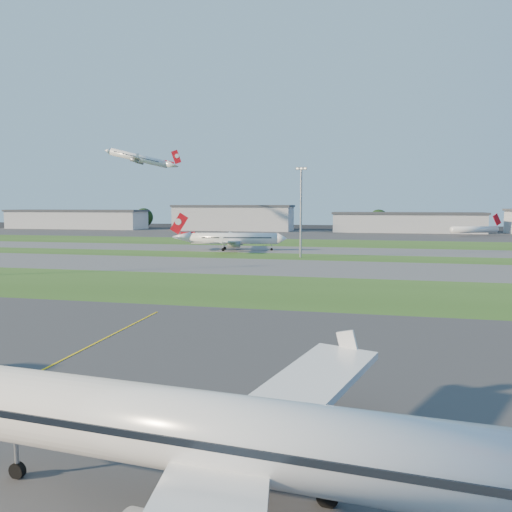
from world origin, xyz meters
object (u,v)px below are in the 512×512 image
(light_mast_centre, at_px, (301,206))
(airliner_taxiing, at_px, (233,239))
(airliner_parked, at_px, (251,442))
(mini_jet_near, at_px, (475,229))

(light_mast_centre, bearing_deg, airliner_taxiing, 144.56)
(airliner_parked, relative_size, mini_jet_near, 1.46)
(airliner_parked, height_order, mini_jet_near, airliner_parked)
(airliner_taxiing, relative_size, light_mast_centre, 1.39)
(airliner_parked, xyz_separation_m, airliner_taxiing, (-38.64, 138.70, -0.20))
(airliner_parked, bearing_deg, light_mast_centre, 101.48)
(airliner_taxiing, relative_size, mini_jet_near, 1.38)
(airliner_parked, distance_m, airliner_taxiing, 143.98)
(airliner_parked, relative_size, light_mast_centre, 1.47)
(airliner_taxiing, height_order, light_mast_centre, light_mast_centre)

